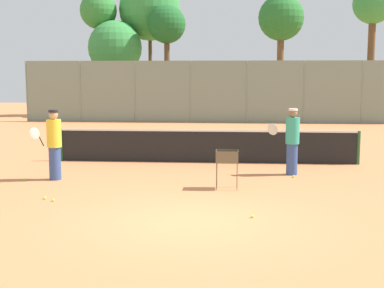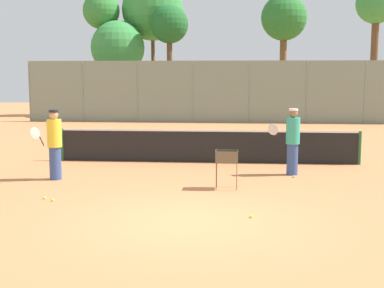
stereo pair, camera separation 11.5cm
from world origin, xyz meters
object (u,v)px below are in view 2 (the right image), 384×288
at_px(player_red_cap, 54,144).
at_px(ball_cart, 227,160).
at_px(tennis_net, 207,145).
at_px(player_white_outfit, 292,141).

distance_m(player_red_cap, ball_cart, 4.77).
height_order(tennis_net, player_red_cap, player_red_cap).
xyz_separation_m(tennis_net, player_white_outfit, (2.52, -1.89, 0.42)).
relative_size(player_white_outfit, player_red_cap, 0.99).
xyz_separation_m(player_white_outfit, ball_cart, (-1.81, -2.00, -0.24)).
relative_size(player_white_outfit, ball_cart, 1.95).
height_order(player_red_cap, ball_cart, player_red_cap).
bearing_deg(tennis_net, ball_cart, -79.64).
xyz_separation_m(tennis_net, ball_cart, (0.71, -3.89, 0.18)).
bearing_deg(player_red_cap, tennis_net, 169.97).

